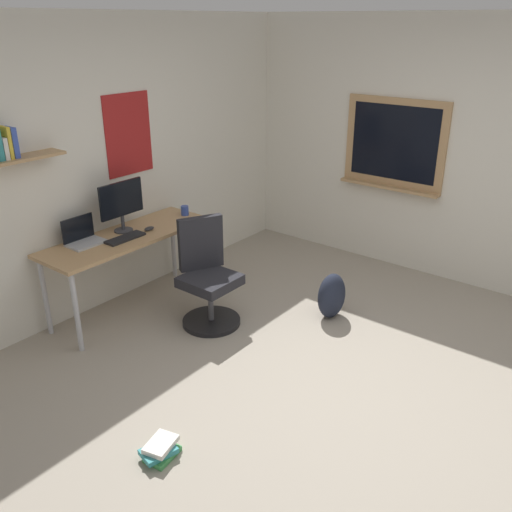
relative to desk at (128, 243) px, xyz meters
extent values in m
plane|color=#9E9384|center=(0.07, -2.09, -0.67)|extent=(5.20, 5.20, 0.00)
cube|color=silver|center=(0.07, 0.36, 0.63)|extent=(5.00, 0.10, 2.60)
cube|color=tan|center=(-0.77, 0.21, 0.88)|extent=(0.68, 0.20, 0.02)
cube|color=#A51E1E|center=(0.36, 0.31, 0.88)|extent=(0.52, 0.01, 0.74)
cube|color=silver|center=(-0.88, 0.24, 0.97)|extent=(0.03, 0.14, 0.16)
cube|color=gold|center=(-0.84, 0.24, 1.01)|extent=(0.03, 0.14, 0.24)
cube|color=#3851B2|center=(-0.80, 0.24, 1.01)|extent=(0.04, 0.14, 0.23)
cube|color=silver|center=(2.52, -2.09, 0.63)|extent=(0.10, 5.00, 2.60)
cube|color=tan|center=(2.46, -1.37, 0.68)|extent=(0.04, 1.10, 0.90)
cube|color=black|center=(2.44, -1.37, 0.68)|extent=(0.01, 0.94, 0.76)
cube|color=tan|center=(2.41, -1.37, 0.22)|extent=(0.12, 1.10, 0.03)
cube|color=tan|center=(0.00, 0.00, 0.06)|extent=(1.62, 0.56, 0.03)
cylinder|color=#B7B7BC|center=(-0.75, -0.22, -0.31)|extent=(0.04, 0.04, 0.71)
cylinder|color=#B7B7BC|center=(0.75, -0.22, -0.31)|extent=(0.04, 0.04, 0.71)
cylinder|color=#B7B7BC|center=(-0.75, 0.22, -0.31)|extent=(0.04, 0.04, 0.71)
cylinder|color=#B7B7BC|center=(0.75, 0.22, -0.31)|extent=(0.04, 0.04, 0.71)
cylinder|color=black|center=(0.24, -0.77, -0.65)|extent=(0.52, 0.52, 0.04)
cylinder|color=#4C4C51|center=(0.24, -0.77, -0.46)|extent=(0.05, 0.05, 0.34)
cube|color=#232328|center=(0.24, -0.77, -0.24)|extent=(0.44, 0.44, 0.09)
cube|color=#232328|center=(0.33, -0.59, 0.04)|extent=(0.39, 0.24, 0.48)
cube|color=#ADAFB5|center=(-0.36, 0.10, 0.08)|extent=(0.31, 0.21, 0.02)
cube|color=black|center=(-0.36, 0.20, 0.20)|extent=(0.31, 0.01, 0.21)
cylinder|color=#38383D|center=(0.04, 0.10, 0.08)|extent=(0.17, 0.17, 0.01)
cylinder|color=#38383D|center=(0.04, 0.10, 0.16)|extent=(0.03, 0.03, 0.14)
cube|color=black|center=(0.04, 0.09, 0.38)|extent=(0.46, 0.02, 0.31)
cube|color=black|center=(-0.08, -0.07, 0.09)|extent=(0.37, 0.13, 0.02)
ellipsoid|color=#262628|center=(0.20, -0.07, 0.09)|extent=(0.10, 0.06, 0.03)
cylinder|color=#334CA5|center=(0.71, -0.02, 0.12)|extent=(0.08, 0.08, 0.09)
ellipsoid|color=#1E2333|center=(1.01, -1.55, -0.46)|extent=(0.32, 0.22, 0.43)
cube|color=#3D934C|center=(-1.17, -1.64, -0.65)|extent=(0.23, 0.18, 0.04)
cube|color=teal|center=(-1.19, -1.64, -0.62)|extent=(0.24, 0.20, 0.03)
cube|color=silver|center=(-1.16, -1.63, -0.58)|extent=(0.24, 0.20, 0.03)
camera|label=1|loc=(-2.90, -3.75, 1.85)|focal=38.55mm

